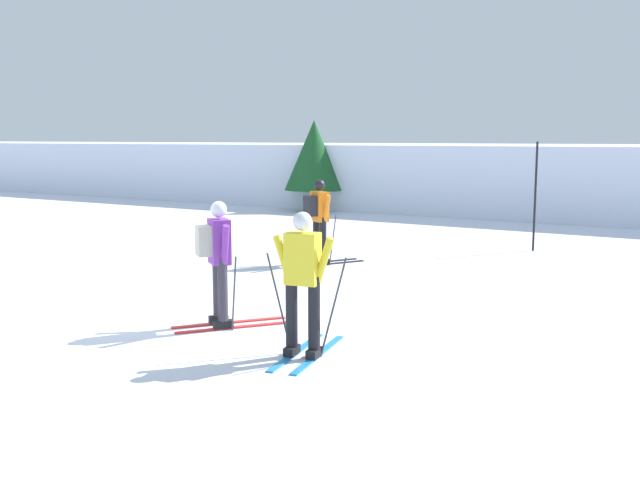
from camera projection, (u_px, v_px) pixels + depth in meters
ground_plane at (124, 317)px, 10.27m from camera, size 120.00×120.00×0.00m
far_snow_ridge at (514, 176)px, 26.40m from camera, size 80.00×9.36×2.29m
skier_yellow at (303, 280)px, 8.27m from camera, size 0.99×1.64×1.71m
skier_purple at (218, 257)px, 9.61m from camera, size 1.28×1.49×1.71m
skier_orange at (319, 217)px, 14.46m from camera, size 1.12×1.57×1.71m
trail_marker_pole at (535, 197)px, 16.14m from camera, size 0.05×0.05×2.46m
conifer_far_left at (314, 155)px, 25.13m from camera, size 2.09×2.09×3.15m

